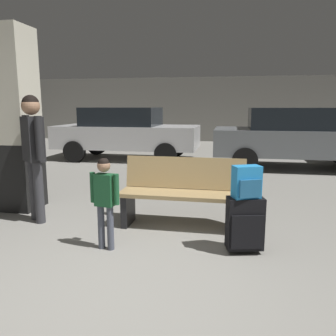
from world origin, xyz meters
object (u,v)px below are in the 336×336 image
bench (183,193)px  adult (33,145)px  parked_car_far (126,132)px  backpack_bright (247,182)px  parked_car_near (296,137)px  child (105,194)px  suitcase (245,224)px  structural_pillar (15,121)px

bench → adult: adult is taller
parked_car_far → backpack_bright: bearing=-62.3°
backpack_bright → parked_car_near: bearing=75.1°
bench → child: bearing=-129.1°
backpack_bright → adult: 2.81m
parked_car_far → adult: bearing=-85.3°
adult → parked_car_far: (-0.46, 5.54, -0.24)m
suitcase → backpack_bright: bearing=-3.5°
suitcase → adult: adult is taller
adult → parked_car_far: size_ratio=0.41×
parked_car_near → bench: bearing=-115.2°
adult → parked_car_far: adult is taller
bench → parked_car_far: size_ratio=0.39×
suitcase → adult: 2.88m
structural_pillar → suitcase: structural_pillar is taller
suitcase → parked_car_near: (1.43, 5.38, 0.48)m
backpack_bright → parked_car_near: (1.43, 5.38, 0.03)m
structural_pillar → backpack_bright: size_ratio=7.87×
structural_pillar → suitcase: (3.33, -1.05, -1.01)m
parked_car_near → parked_car_far: same height
bench → suitcase: 1.05m
adult → parked_car_near: adult is taller
backpack_bright → parked_car_far: bearing=117.7°
structural_pillar → adult: structural_pillar is taller
structural_pillar → bench: size_ratio=1.66×
child → parked_car_far: parked_car_far is taller
backpack_bright → adult: bearing=168.9°
bench → backpack_bright: size_ratio=4.72×
bench → parked_car_far: 5.91m
backpack_bright → bench: bearing=137.4°
bench → adult: 2.07m
adult → parked_car_near: 6.39m
bench → parked_car_far: (-2.43, 5.37, 0.36)m
suitcase → parked_car_far: parked_car_far is taller
bench → structural_pillar: bearing=172.3°
structural_pillar → adult: (0.59, -0.52, -0.28)m
parked_car_near → parked_car_far: 4.68m
backpack_bright → parked_car_near: parked_car_near is taller
structural_pillar → parked_car_near: size_ratio=0.65×
parked_car_near → child: bearing=-117.7°
backpack_bright → suitcase: bearing=176.5°
structural_pillar → parked_car_far: structural_pillar is taller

